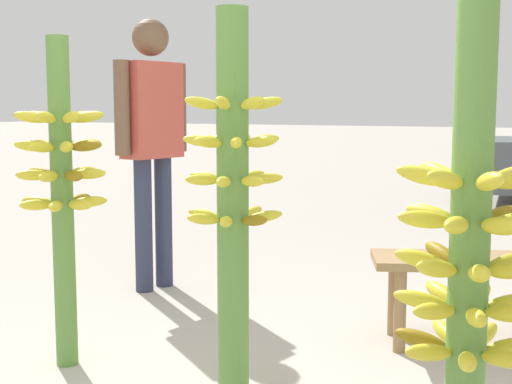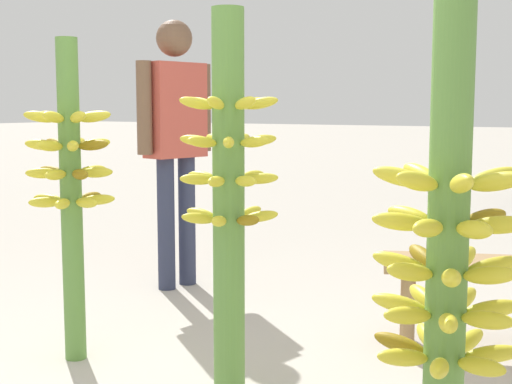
# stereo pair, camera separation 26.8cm
# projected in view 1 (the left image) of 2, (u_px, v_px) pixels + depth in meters

# --- Properties ---
(banana_stalk_left) EXTENTS (0.40, 0.40, 1.49)m
(banana_stalk_left) POSITION_uv_depth(u_px,v_px,m) (62.00, 186.00, 3.18)
(banana_stalk_left) COLOR #5B8C3D
(banana_stalk_left) RESTS_ON ground_plane
(banana_stalk_center) EXTENTS (0.40, 0.40, 1.56)m
(banana_stalk_center) POSITION_uv_depth(u_px,v_px,m) (233.00, 198.00, 2.81)
(banana_stalk_center) COLOR #5B8C3D
(banana_stalk_center) RESTS_ON ground_plane
(banana_stalk_right) EXTENTS (0.46, 0.46, 1.52)m
(banana_stalk_right) POSITION_uv_depth(u_px,v_px,m) (469.00, 253.00, 2.15)
(banana_stalk_right) COLOR #5B8C3D
(banana_stalk_right) RESTS_ON ground_plane
(vendor_person) EXTENTS (0.25, 0.60, 1.72)m
(vendor_person) POSITION_uv_depth(u_px,v_px,m) (152.00, 128.00, 4.52)
(vendor_person) COLOR #2D334C
(vendor_person) RESTS_ON ground_plane
(market_bench) EXTENTS (1.37, 0.83, 0.45)m
(market_bench) POSITION_uv_depth(u_px,v_px,m) (510.00, 272.00, 3.48)
(market_bench) COLOR #99754C
(market_bench) RESTS_ON ground_plane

